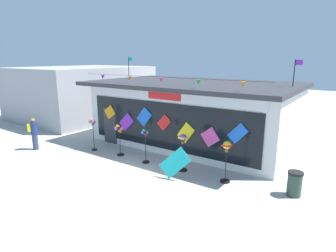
% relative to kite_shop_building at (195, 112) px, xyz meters
% --- Properties ---
extents(ground_plane, '(80.00, 80.00, 0.00)m').
position_rel_kite_shop_building_xyz_m(ground_plane, '(0.19, -6.31, -1.74)').
color(ground_plane, '#ADAAA5').
extents(kite_shop_building, '(10.89, 6.79, 4.75)m').
position_rel_kite_shop_building_xyz_m(kite_shop_building, '(0.00, 0.00, 0.00)').
color(kite_shop_building, silver).
rests_on(kite_shop_building, ground_plane).
extents(wind_spinner_far_left, '(0.36, 0.30, 1.70)m').
position_rel_kite_shop_building_xyz_m(wind_spinner_far_left, '(-3.51, -4.40, -0.63)').
color(wind_spinner_far_left, black).
rests_on(wind_spinner_far_left, ground_plane).
extents(wind_spinner_left, '(0.42, 0.35, 1.59)m').
position_rel_kite_shop_building_xyz_m(wind_spinner_left, '(-1.82, -4.20, -0.69)').
color(wind_spinner_left, black).
rests_on(wind_spinner_left, ground_plane).
extents(wind_spinner_center_left, '(0.33, 0.33, 1.61)m').
position_rel_kite_shop_building_xyz_m(wind_spinner_center_left, '(-0.14, -4.26, -0.86)').
color(wind_spinner_center_left, black).
rests_on(wind_spinner_center_left, ground_plane).
extents(wind_spinner_center_right, '(0.39, 0.39, 1.63)m').
position_rel_kite_shop_building_xyz_m(wind_spinner_center_right, '(1.74, -4.07, -0.57)').
color(wind_spinner_center_right, black).
rests_on(wind_spinner_center_right, ground_plane).
extents(wind_spinner_right, '(0.39, 0.39, 1.65)m').
position_rel_kite_shop_building_xyz_m(wind_spinner_right, '(3.69, -4.08, -0.56)').
color(wind_spinner_right, black).
rests_on(wind_spinner_right, ground_plane).
extents(person_near_camera, '(0.45, 0.47, 1.68)m').
position_rel_kite_shop_building_xyz_m(person_near_camera, '(-6.14, -6.07, -0.85)').
color(person_near_camera, '#333D56').
rests_on(person_near_camera, ground_plane).
extents(trash_bin, '(0.52, 0.52, 0.89)m').
position_rel_kite_shop_building_xyz_m(trash_bin, '(6.12, -3.75, -1.29)').
color(trash_bin, '#2D4238').
rests_on(trash_bin, ground_plane).
extents(display_kite_on_ground, '(1.35, 0.29, 1.35)m').
position_rel_kite_shop_building_xyz_m(display_kite_on_ground, '(1.93, -4.97, -1.06)').
color(display_kite_on_ground, '#19B7BC').
rests_on(display_kite_on_ground, ground_plane).
extents(neighbour_building, '(7.57, 9.73, 4.00)m').
position_rel_kite_shop_building_xyz_m(neighbour_building, '(-11.20, 1.24, 0.26)').
color(neighbour_building, '#99999E').
rests_on(neighbour_building, ground_plane).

